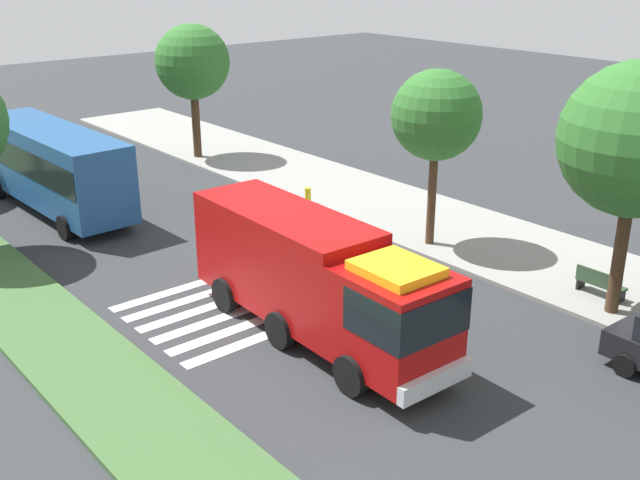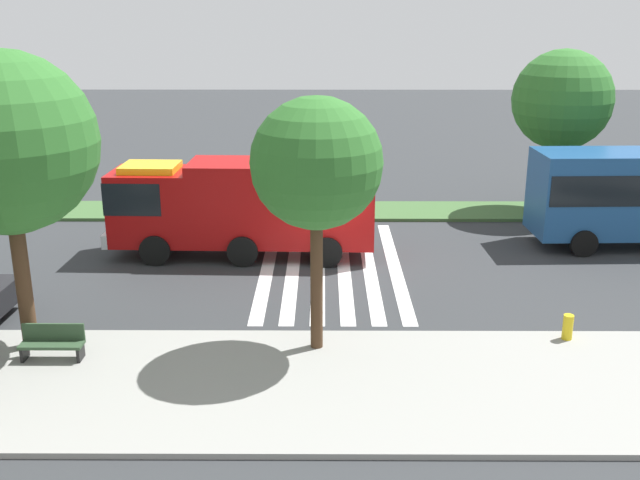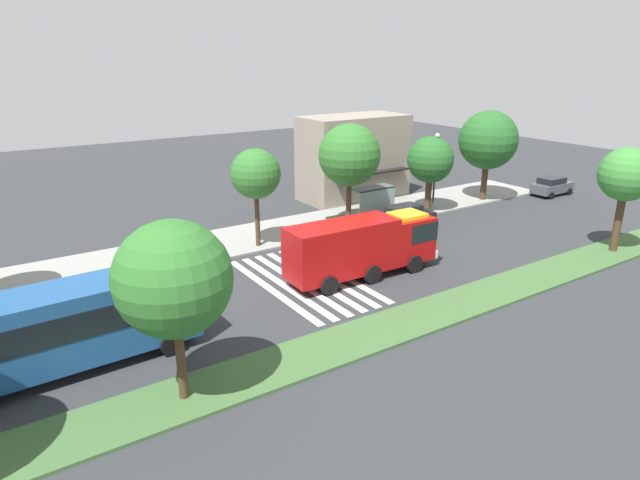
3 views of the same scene
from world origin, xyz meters
name	(u,v)px [view 2 (image 2 of 3)]	position (x,y,z in m)	size (l,w,h in m)	color
ground_plane	(333,267)	(0.00, 0.00, 0.00)	(120.00, 120.00, 0.00)	#2D3033
sidewalk	(337,385)	(0.00, 8.72, 0.07)	(60.00, 5.96, 0.14)	gray
median_strip	(331,211)	(0.00, -7.24, 0.07)	(60.00, 3.00, 0.14)	#3D6033
crosswalk	(331,266)	(0.07, 0.00, 0.01)	(4.95, 10.33, 0.01)	silver
fire_truck	(237,203)	(3.50, -1.27, 1.99)	(9.77, 2.92, 3.53)	#A50C0C
bench_near_shelter	(52,342)	(7.29, 7.46, 0.59)	(1.60, 0.50, 0.90)	#2D472D
sidewalk_tree_west	(316,164)	(0.52, 6.74, 5.08)	(3.32, 3.32, 6.63)	#47301E
sidewalk_tree_center	(5,144)	(8.16, 6.74, 5.59)	(4.55, 4.55, 7.75)	#47301E
median_tree_west	(562,100)	(-9.91, -7.24, 5.02)	(4.28, 4.28, 7.04)	#47301E
fire_hydrant	(568,327)	(-6.31, 6.24, 0.49)	(0.28, 0.28, 0.70)	gold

